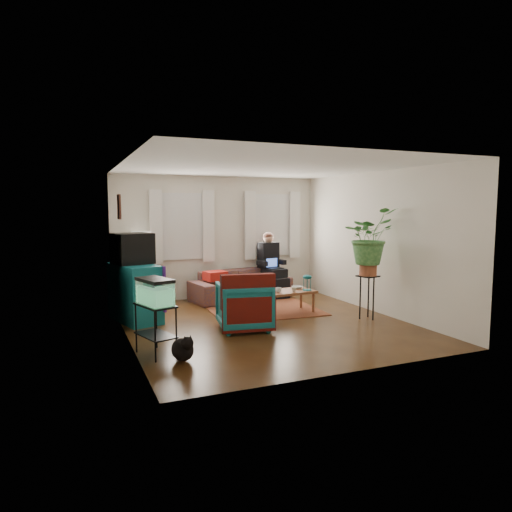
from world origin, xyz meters
name	(u,v)px	position (x,y,z in m)	size (l,w,h in m)	color
floor	(265,323)	(0.00, 0.00, 0.00)	(4.50, 5.00, 0.01)	#4F2B14
ceiling	(265,167)	(0.00, 0.00, 2.60)	(4.50, 5.00, 0.01)	white
wall_back	(218,237)	(0.00, 2.50, 1.30)	(4.50, 0.01, 2.60)	silver
wall_front	(353,263)	(0.00, -2.50, 1.30)	(4.50, 0.01, 2.60)	silver
wall_left	(125,251)	(-2.25, 0.00, 1.30)	(0.01, 5.00, 2.60)	silver
wall_right	(377,242)	(2.25, 0.00, 1.30)	(0.01, 5.00, 2.60)	silver
window_left	(182,226)	(-0.80, 2.48, 1.55)	(1.08, 0.04, 1.38)	white
window_right	(271,225)	(1.25, 2.48, 1.55)	(1.08, 0.04, 1.38)	white
curtains_left	(183,227)	(-0.80, 2.40, 1.55)	(1.36, 0.06, 1.50)	white
curtains_right	(273,225)	(1.25, 2.40, 1.55)	(1.36, 0.06, 1.50)	white
picture_frame	(120,207)	(-2.21, 0.85, 1.95)	(0.04, 0.32, 0.40)	#3D2616
area_rug	(264,310)	(0.38, 0.89, 0.01)	(2.00, 1.60, 0.01)	maroon
sofa	(241,280)	(0.35, 2.05, 0.42)	(2.14, 0.84, 0.84)	brown
seated_person	(271,267)	(1.11, 2.19, 0.64)	(0.53, 0.66, 1.27)	black
side_table	(143,285)	(-1.65, 2.39, 0.39)	(0.53, 0.53, 0.77)	#3B2716
table_lamp	(142,250)	(-1.65, 2.39, 1.10)	(0.40, 0.40, 0.71)	white
dresser	(135,293)	(-1.99, 1.00, 0.49)	(0.55, 1.09, 0.98)	#12606F
crt_tv	(132,248)	(-2.00, 1.11, 1.24)	(0.60, 0.55, 0.52)	black
aquarium_stand	(156,330)	(-2.00, -0.96, 0.34)	(0.34, 0.60, 0.67)	black
aquarium	(155,291)	(-2.00, -0.96, 0.85)	(0.30, 0.55, 0.36)	#7FD899
black_cat	(182,347)	(-1.74, -1.34, 0.18)	(0.28, 0.42, 0.36)	black
armchair	(244,304)	(-0.46, -0.21, 0.42)	(0.81, 0.76, 0.83)	#125C6C
serape_throw	(248,297)	(-0.52, -0.52, 0.59)	(0.83, 0.19, 0.68)	#9E0A0A
coffee_table	(287,302)	(0.67, 0.52, 0.21)	(1.02, 0.55, 0.42)	olive
cup_a	(278,290)	(0.44, 0.42, 0.47)	(0.11, 0.11, 0.09)	white
cup_b	(294,290)	(0.72, 0.36, 0.46)	(0.09, 0.09, 0.09)	beige
bowl	(297,287)	(0.94, 0.64, 0.44)	(0.20, 0.20, 0.05)	white
snack_tray	(270,290)	(0.38, 0.64, 0.44)	(0.31, 0.31, 0.04)	#B21414
birdcage	(307,282)	(1.03, 0.41, 0.57)	(0.17, 0.17, 0.30)	#115B6B
plant_stand	(367,297)	(1.76, -0.41, 0.38)	(0.32, 0.32, 0.77)	black
potted_plant	(369,245)	(1.76, -0.41, 1.30)	(0.87, 0.76, 0.97)	#599947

